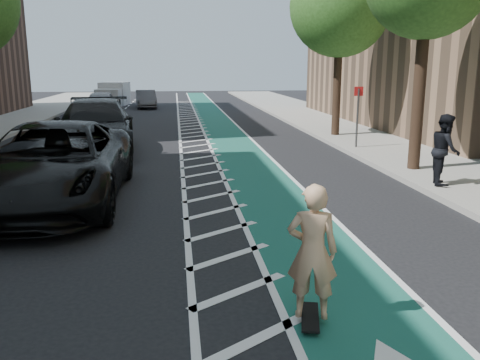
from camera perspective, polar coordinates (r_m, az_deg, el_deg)
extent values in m
plane|color=black|center=(7.67, -11.59, -12.79)|extent=(120.00, 120.00, 0.00)
cube|color=#195947|center=(17.38, 0.74, 1.93)|extent=(2.00, 90.00, 0.01)
cube|color=silver|center=(17.24, -4.21, 1.81)|extent=(1.40, 90.00, 0.01)
cube|color=gray|center=(19.35, 20.19, 2.47)|extent=(5.00, 90.00, 0.15)
cube|color=gray|center=(18.36, 13.37, 2.41)|extent=(0.12, 90.00, 0.16)
cylinder|color=#382619|center=(16.61, 18.94, 8.39)|extent=(0.36, 0.36, 4.40)
cylinder|color=#382619|center=(24.05, 10.54, 10.01)|extent=(0.36, 0.36, 4.40)
sphere|color=#27501A|center=(24.16, 10.91, 18.56)|extent=(4.20, 4.20, 4.20)
cylinder|color=#4C4C4C|center=(20.25, 13.03, 6.57)|extent=(0.08, 0.08, 2.40)
cube|color=red|center=(20.17, 13.19, 9.68)|extent=(0.35, 0.02, 0.35)
cube|color=black|center=(6.87, 7.88, -14.97)|extent=(0.41, 0.82, 0.03)
cylinder|color=black|center=(7.13, 7.16, -14.41)|extent=(0.04, 0.07, 0.06)
cylinder|color=black|center=(7.13, 8.50, -14.44)|extent=(0.04, 0.07, 0.06)
cylinder|color=black|center=(6.67, 7.17, -16.47)|extent=(0.04, 0.07, 0.06)
cylinder|color=black|center=(6.67, 8.62, -16.49)|extent=(0.04, 0.07, 0.06)
imported|color=tan|center=(6.50, 8.12, -7.97)|extent=(0.73, 0.56, 1.76)
imported|color=black|center=(12.91, -20.22, 1.69)|extent=(3.24, 6.99, 1.94)
imported|color=black|center=(20.09, -15.92, 5.79)|extent=(3.36, 7.09, 2.00)
imported|color=#9C9CA1|center=(35.03, -15.38, 8.30)|extent=(2.13, 4.84, 1.62)
imported|color=#504F54|center=(40.64, -10.52, 8.92)|extent=(1.89, 4.32, 1.38)
imported|color=black|center=(14.52, 22.03, 3.19)|extent=(0.98, 1.10, 1.89)
cube|color=silver|center=(44.62, -13.87, 9.41)|extent=(2.39, 3.21, 1.87)
cube|color=silver|center=(42.45, -14.54, 8.91)|extent=(2.03, 1.70, 1.41)
cylinder|color=black|center=(42.32, -15.75, 8.32)|extent=(0.31, 0.68, 0.66)
cylinder|color=black|center=(41.92, -13.50, 8.40)|extent=(0.31, 0.68, 0.66)
cylinder|color=black|center=(45.58, -14.66, 8.67)|extent=(0.31, 0.68, 0.66)
cylinder|color=black|center=(45.21, -12.56, 8.74)|extent=(0.31, 0.68, 0.66)
cylinder|color=#E5460C|center=(21.52, -18.55, 4.52)|extent=(0.50, 0.50, 0.86)
cylinder|color=silver|center=(21.54, -18.53, 4.15)|extent=(0.51, 0.51, 0.12)
cylinder|color=silver|center=(21.50, -18.58, 4.85)|extent=(0.51, 0.51, 0.12)
cylinder|color=black|center=(21.58, -18.47, 3.44)|extent=(0.63, 0.63, 0.04)
cylinder|color=#DD410B|center=(22.77, -18.96, 4.88)|extent=(0.48, 0.48, 0.84)
cylinder|color=silver|center=(22.79, -18.94, 4.53)|extent=(0.49, 0.49, 0.11)
cylinder|color=silver|center=(22.76, -18.99, 5.18)|extent=(0.49, 0.49, 0.11)
cylinder|color=black|center=(22.82, -18.89, 3.89)|extent=(0.61, 0.61, 0.04)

